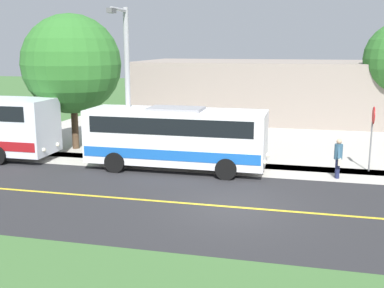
{
  "coord_description": "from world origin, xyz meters",
  "views": [
    {
      "loc": [
        15.33,
        2.19,
        5.47
      ],
      "look_at": [
        -3.5,
        -2.32,
        1.4
      ],
      "focal_mm": 44.06,
      "sensor_mm": 36.0,
      "label": 1
    }
  ],
  "objects": [
    {
      "name": "parking_lot_surface",
      "position": [
        -12.4,
        3.0,
        0.0
      ],
      "size": [
        14.0,
        36.0,
        0.01
      ],
      "primitive_type": "cube",
      "color": "#B2ADA3",
      "rests_on": "ground"
    },
    {
      "name": "commercial_building",
      "position": [
        -21.4,
        1.26,
        2.14
      ],
      "size": [
        10.0,
        23.18,
        4.28
      ],
      "primitive_type": "cube",
      "color": "gray",
      "rests_on": "ground"
    },
    {
      "name": "ground_plane",
      "position": [
        0.0,
        0.0,
        0.0
      ],
      "size": [
        120.0,
        120.0,
        0.0
      ],
      "primitive_type": "plane",
      "color": "#3D6633"
    },
    {
      "name": "shuttle_bus_front",
      "position": [
        -4.51,
        -3.29,
        1.54
      ],
      "size": [
        2.68,
        8.06,
        2.79
      ],
      "color": "white",
      "rests_on": "ground"
    },
    {
      "name": "road_centre_line",
      "position": [
        0.0,
        0.0,
        0.01
      ],
      "size": [
        0.16,
        100.0,
        0.0
      ],
      "primitive_type": "cube",
      "color": "gold",
      "rests_on": "ground"
    },
    {
      "name": "road_surface",
      "position": [
        0.0,
        0.0,
        0.0
      ],
      "size": [
        8.0,
        100.0,
        0.01
      ],
      "primitive_type": "cube",
      "color": "#28282B",
      "rests_on": "ground"
    },
    {
      "name": "tree_curbside",
      "position": [
        -7.4,
        -9.71,
        4.5
      ],
      "size": [
        5.17,
        5.17,
        7.09
      ],
      "color": "#4C3826",
      "rests_on": "ground"
    },
    {
      "name": "pedestrian_with_bags",
      "position": [
        -4.68,
        3.69,
        0.89
      ],
      "size": [
        0.72,
        0.34,
        1.67
      ],
      "color": "#1E2347",
      "rests_on": "ground"
    },
    {
      "name": "stop_sign",
      "position": [
        -6.1,
        5.13,
        1.96
      ],
      "size": [
        0.76,
        0.07,
        2.88
      ],
      "color": "slate",
      "rests_on": "ground"
    },
    {
      "name": "street_light_pole",
      "position": [
        -4.86,
        -5.71,
        3.96
      ],
      "size": [
        1.97,
        0.24,
        7.12
      ],
      "color": "#9E9EA3",
      "rests_on": "ground"
    },
    {
      "name": "sidewalk",
      "position": [
        -5.2,
        0.0,
        0.0
      ],
      "size": [
        2.4,
        100.0,
        0.01
      ],
      "primitive_type": "cube",
      "color": "#B2ADA3",
      "rests_on": "ground"
    }
  ]
}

